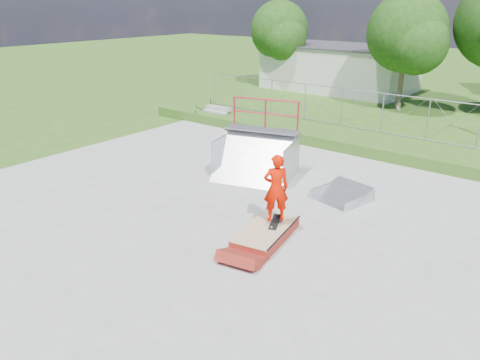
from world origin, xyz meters
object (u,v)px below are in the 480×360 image
(grind_box, at_px, (266,234))
(quarter_pipe, at_px, (255,142))
(flat_bank_ramp, at_px, (342,194))
(skater, at_px, (276,191))

(grind_box, bearing_deg, quarter_pipe, 119.77)
(grind_box, height_order, flat_bank_ramp, flat_bank_ramp)
(grind_box, relative_size, skater, 1.28)
(quarter_pipe, height_order, skater, quarter_pipe)
(grind_box, xyz_separation_m, quarter_pipe, (-3.08, 3.62, 1.19))
(skater, bearing_deg, quarter_pipe, -90.39)
(quarter_pipe, xyz_separation_m, flat_bank_ramp, (3.48, 0.06, -1.13))
(flat_bank_ramp, height_order, skater, skater)
(flat_bank_ramp, bearing_deg, quarter_pipe, -167.00)
(grind_box, distance_m, quarter_pipe, 4.90)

